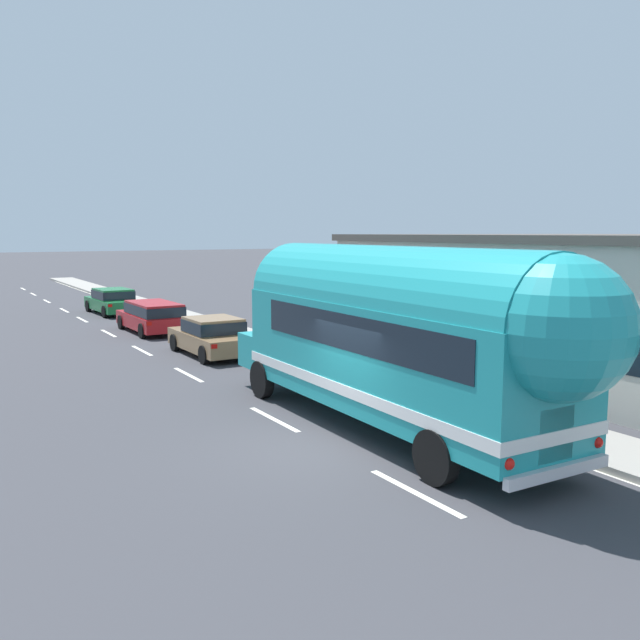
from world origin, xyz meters
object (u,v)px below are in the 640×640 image
object	(u,v)px
car_third	(113,300)
car_second	(153,315)
painted_bus	(400,331)
car_lead	(213,335)

from	to	relation	value
car_third	car_second	bearing A→B (deg)	-91.87
painted_bus	car_lead	bearing A→B (deg)	89.06
painted_bus	car_lead	distance (m)	11.19
painted_bus	car_second	distance (m)	17.59
car_lead	car_third	world-z (taller)	same
car_lead	car_third	bearing A→B (deg)	89.81
painted_bus	car_lead	xyz separation A→B (m)	(0.18, 11.08, -1.57)
car_lead	car_second	distance (m)	6.45
painted_bus	car_third	world-z (taller)	painted_bus
painted_bus	car_third	distance (m)	25.50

